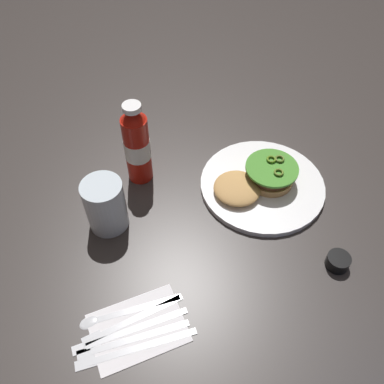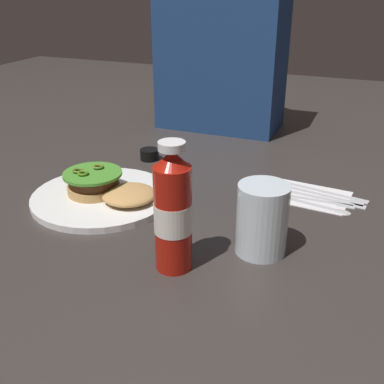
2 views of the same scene
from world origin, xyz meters
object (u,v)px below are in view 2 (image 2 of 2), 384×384
ketchup_bottle (173,212)px  condiment_cup (149,154)px  diner_person (222,48)px  spoon_utensil (317,204)px  fork_utensil (315,199)px  water_glass (262,219)px  butter_knife (324,190)px  table_knife (322,193)px  burger_sandwich (106,187)px  steak_knife (320,196)px  dinner_plate (102,197)px  napkin (307,195)px

ketchup_bottle → condiment_cup: bearing=121.6°
condiment_cup → diner_person: 0.42m
spoon_utensil → fork_utensil: size_ratio=0.96×
water_glass → butter_knife: bearing=76.4°
water_glass → fork_utensil: (0.06, 0.24, -0.06)m
water_glass → table_knife: size_ratio=0.60×
water_glass → condiment_cup: (-0.38, 0.32, -0.05)m
burger_sandwich → table_knife: (0.41, 0.20, -0.03)m
ketchup_bottle → steak_knife: ketchup_bottle is taller
dinner_plate → butter_knife: (0.43, 0.22, -0.00)m
spoon_utensil → steak_knife: bearing=88.4°
dinner_plate → water_glass: size_ratio=2.39×
napkin → steak_knife: 0.03m
ketchup_bottle → steak_knife: size_ratio=0.98×
dinner_plate → spoon_utensil: (0.43, 0.14, -0.00)m
fork_utensil → burger_sandwich: bearing=-157.6°
spoon_utensil → diner_person: (-0.37, 0.46, 0.23)m
condiment_cup → napkin: size_ratio=0.28×
burger_sandwich → fork_utensil: 0.44m
spoon_utensil → steak_knife: size_ratio=0.88×
condiment_cup → diner_person: bearing=78.4°
fork_utensil → diner_person: (-0.36, 0.43, 0.23)m
napkin → butter_knife: bearing=46.3°
water_glass → burger_sandwich: bearing=168.9°
burger_sandwich → water_glass: water_glass is taller
water_glass → spoon_utensil: water_glass is taller
condiment_cup → dinner_plate: bearing=-86.5°
dinner_plate → butter_knife: bearing=26.6°
burger_sandwich → steak_knife: (0.41, 0.18, -0.03)m
dinner_plate → steak_knife: size_ratio=1.35×
steak_knife → napkin: bearing=173.3°
dinner_plate → burger_sandwich: burger_sandwich is taller
burger_sandwich → steak_knife: bearing=23.8°
condiment_cup → fork_utensil: 0.44m
burger_sandwich → diner_person: diner_person is taller
dinner_plate → burger_sandwich: 0.03m
napkin → fork_utensil: bearing=-46.2°
napkin → table_knife: table_knife is taller
condiment_cup → butter_knife: 0.45m
water_glass → condiment_cup: water_glass is taller
ketchup_bottle → table_knife: bearing=63.3°
dinner_plate → butter_knife: dinner_plate is taller
ketchup_bottle → steak_knife: (0.18, 0.35, -0.09)m
napkin → table_knife: bearing=26.3°
burger_sandwich → napkin: 0.43m
steak_knife → diner_person: bearing=131.6°
condiment_cup → table_knife: (0.44, -0.05, -0.01)m
ketchup_bottle → butter_knife: (0.19, 0.38, -0.09)m
water_glass → condiment_cup: 0.50m
table_knife → spoon_utensil: bearing=-91.7°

